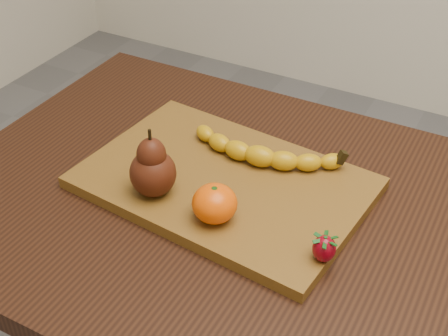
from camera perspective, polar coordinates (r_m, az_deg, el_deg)
The scene contains 6 objects.
table at distance 1.06m, azimuth 1.87°, elevation -7.44°, with size 1.00×0.70×0.76m.
cutting_board at distance 1.02m, azimuth 0.00°, elevation -1.36°, with size 0.45×0.30×0.02m, color brown.
banana at distance 1.03m, azimuth 3.29°, elevation 1.09°, with size 0.23×0.06×0.04m, color #C69409, non-canonical shape.
pear at distance 0.96m, azimuth -6.60°, elevation 0.52°, with size 0.07×0.07×0.11m, color #44190A, non-canonical shape.
mandarin at distance 0.92m, azimuth -0.87°, elevation -3.26°, with size 0.07×0.07×0.06m, color #F05102.
strawberry at distance 0.87m, azimuth 9.15°, elevation -7.21°, with size 0.03×0.03×0.04m, color maroon, non-canonical shape.
Camera 1 is at (0.33, -0.69, 1.40)m, focal length 50.00 mm.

